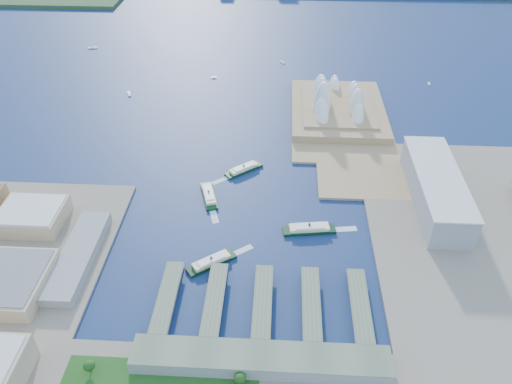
# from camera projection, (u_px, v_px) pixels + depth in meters

# --- Properties ---
(ground) EXTENTS (3000.00, 3000.00, 0.00)m
(ground) POSITION_uv_depth(u_px,v_px,m) (252.00, 247.00, 497.74)
(ground) COLOR #0F2346
(ground) RESTS_ON ground
(peninsula) EXTENTS (135.00, 220.00, 3.00)m
(peninsula) POSITION_uv_depth(u_px,v_px,m) (340.00, 121.00, 698.55)
(peninsula) COLOR #A38259
(peninsula) RESTS_ON ground
(opera_house) EXTENTS (134.00, 180.00, 58.00)m
(opera_house) POSITION_uv_depth(u_px,v_px,m) (339.00, 94.00, 696.06)
(opera_house) COLOR white
(opera_house) RESTS_ON peninsula
(toaster_building) EXTENTS (45.00, 155.00, 35.00)m
(toaster_building) POSITION_uv_depth(u_px,v_px,m) (436.00, 189.00, 540.18)
(toaster_building) COLOR gray
(toaster_building) RESTS_ON east_land
(ferry_wharves) EXTENTS (184.00, 90.00, 9.30)m
(ferry_wharves) POSITION_uv_depth(u_px,v_px,m) (263.00, 303.00, 434.73)
(ferry_wharves) COLOR #5A664D
(ferry_wharves) RESTS_ON ground
(terminal_building) EXTENTS (200.00, 28.00, 12.00)m
(terminal_building) POSITION_uv_depth(u_px,v_px,m) (261.00, 360.00, 384.39)
(terminal_building) COLOR gray
(terminal_building) RESTS_ON south_land
(ferry_a) EXTENTS (26.64, 51.70, 9.48)m
(ferry_a) POSITION_uv_depth(u_px,v_px,m) (209.00, 194.00, 559.15)
(ferry_a) COLOR black
(ferry_a) RESTS_ON ground
(ferry_b) EXTENTS (45.43, 40.23, 9.18)m
(ferry_b) POSITION_uv_depth(u_px,v_px,m) (244.00, 168.00, 600.27)
(ferry_b) COLOR black
(ferry_b) RESTS_ON ground
(ferry_c) EXTENTS (47.65, 39.48, 9.40)m
(ferry_c) POSITION_uv_depth(u_px,v_px,m) (211.00, 261.00, 475.73)
(ferry_c) COLOR black
(ferry_c) RESTS_ON ground
(ferry_d) EXTENTS (55.80, 21.28, 10.29)m
(ferry_d) POSITION_uv_depth(u_px,v_px,m) (309.00, 227.00, 513.11)
(ferry_d) COLOR black
(ferry_d) RESTS_ON ground
(boat_a) EXTENTS (9.33, 16.20, 3.05)m
(boat_a) POSITION_uv_depth(u_px,v_px,m) (129.00, 93.00, 765.98)
(boat_a) COLOR white
(boat_a) RESTS_ON ground
(boat_b) EXTENTS (9.34, 4.28, 2.43)m
(boat_b) POSITION_uv_depth(u_px,v_px,m) (214.00, 77.00, 813.19)
(boat_b) COLOR white
(boat_b) RESTS_ON ground
(boat_c) EXTENTS (3.65, 10.46, 2.31)m
(boat_c) POSITION_uv_depth(u_px,v_px,m) (429.00, 83.00, 795.35)
(boat_c) COLOR white
(boat_c) RESTS_ON ground
(boat_d) EXTENTS (18.38, 7.54, 3.03)m
(boat_d) POSITION_uv_depth(u_px,v_px,m) (93.00, 48.00, 915.24)
(boat_d) COLOR white
(boat_d) RESTS_ON ground
(boat_e) EXTENTS (8.51, 11.04, 2.65)m
(boat_e) POSITION_uv_depth(u_px,v_px,m) (282.00, 62.00, 862.91)
(boat_e) COLOR white
(boat_e) RESTS_ON ground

